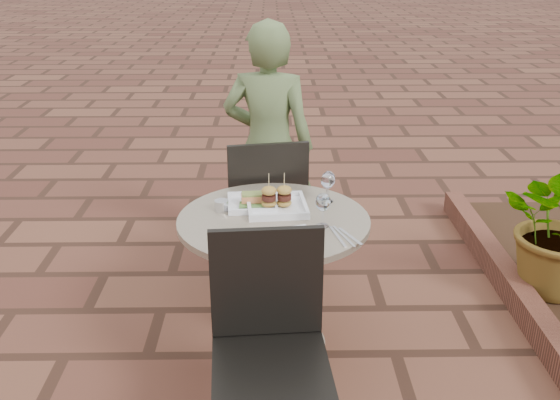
{
  "coord_description": "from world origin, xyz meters",
  "views": [
    {
      "loc": [
        0.21,
        -2.59,
        1.93
      ],
      "look_at": [
        0.25,
        0.06,
        0.82
      ],
      "focal_mm": 40.0,
      "sensor_mm": 36.0,
      "label": 1
    }
  ],
  "objects_px": {
    "chair_far": "(266,202)",
    "plate_salmon": "(252,202)",
    "plate_tuna": "(289,241)",
    "chair_near": "(269,330)",
    "plate_sliders": "(277,202)",
    "diner": "(269,147)",
    "cafe_table": "(274,264)"
  },
  "relations": [
    {
      "from": "chair_far",
      "to": "plate_salmon",
      "type": "height_order",
      "value": "chair_far"
    },
    {
      "from": "chair_far",
      "to": "plate_tuna",
      "type": "relative_size",
      "value": 3.25
    },
    {
      "from": "chair_near",
      "to": "plate_tuna",
      "type": "xyz_separation_m",
      "value": [
        0.09,
        0.37,
        0.19
      ]
    },
    {
      "from": "plate_sliders",
      "to": "chair_near",
      "type": "bearing_deg",
      "value": -92.87
    },
    {
      "from": "plate_tuna",
      "to": "plate_salmon",
      "type": "bearing_deg",
      "value": 111.67
    },
    {
      "from": "plate_salmon",
      "to": "chair_far",
      "type": "bearing_deg",
      "value": 82.48
    },
    {
      "from": "cafe_table",
      "to": "chair_near",
      "type": "distance_m",
      "value": 0.65
    },
    {
      "from": "chair_near",
      "to": "plate_tuna",
      "type": "height_order",
      "value": "chair_near"
    },
    {
      "from": "diner",
      "to": "plate_tuna",
      "type": "distance_m",
      "value": 1.26
    },
    {
      "from": "chair_near",
      "to": "plate_sliders",
      "type": "xyz_separation_m",
      "value": [
        0.04,
        0.75,
        0.22
      ]
    },
    {
      "from": "chair_near",
      "to": "plate_tuna",
      "type": "bearing_deg",
      "value": 72.67
    },
    {
      "from": "diner",
      "to": "plate_tuna",
      "type": "height_order",
      "value": "diner"
    },
    {
      "from": "chair_far",
      "to": "chair_near",
      "type": "xyz_separation_m",
      "value": [
        0.02,
        -1.26,
        0.0
      ]
    },
    {
      "from": "cafe_table",
      "to": "diner",
      "type": "distance_m",
      "value": 1.02
    },
    {
      "from": "plate_salmon",
      "to": "plate_sliders",
      "type": "bearing_deg",
      "value": -20.56
    },
    {
      "from": "chair_far",
      "to": "cafe_table",
      "type": "bearing_deg",
      "value": 84.42
    },
    {
      "from": "plate_tuna",
      "to": "diner",
      "type": "bearing_deg",
      "value": 94.06
    },
    {
      "from": "cafe_table",
      "to": "plate_tuna",
      "type": "distance_m",
      "value": 0.38
    },
    {
      "from": "chair_far",
      "to": "chair_near",
      "type": "bearing_deg",
      "value": 81.41
    },
    {
      "from": "cafe_table",
      "to": "chair_far",
      "type": "distance_m",
      "value": 0.62
    },
    {
      "from": "chair_near",
      "to": "plate_sliders",
      "type": "height_order",
      "value": "chair_near"
    },
    {
      "from": "cafe_table",
      "to": "chair_near",
      "type": "xyz_separation_m",
      "value": [
        -0.02,
        -0.64,
        0.07
      ]
    },
    {
      "from": "diner",
      "to": "plate_sliders",
      "type": "bearing_deg",
      "value": 103.18
    },
    {
      "from": "cafe_table",
      "to": "chair_near",
      "type": "relative_size",
      "value": 0.97
    },
    {
      "from": "chair_far",
      "to": "plate_salmon",
      "type": "distance_m",
      "value": 0.51
    },
    {
      "from": "cafe_table",
      "to": "plate_tuna",
      "type": "relative_size",
      "value": 3.14
    },
    {
      "from": "cafe_table",
      "to": "diner",
      "type": "height_order",
      "value": "diner"
    },
    {
      "from": "cafe_table",
      "to": "plate_salmon",
      "type": "height_order",
      "value": "plate_salmon"
    },
    {
      "from": "chair_near",
      "to": "diner",
      "type": "bearing_deg",
      "value": 85.92
    },
    {
      "from": "chair_far",
      "to": "diner",
      "type": "height_order",
      "value": "diner"
    },
    {
      "from": "chair_near",
      "to": "diner",
      "type": "xyz_separation_m",
      "value": [
        -0.0,
        1.62,
        0.21
      ]
    },
    {
      "from": "plate_tuna",
      "to": "chair_near",
      "type": "bearing_deg",
      "value": -103.15
    }
  ]
}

